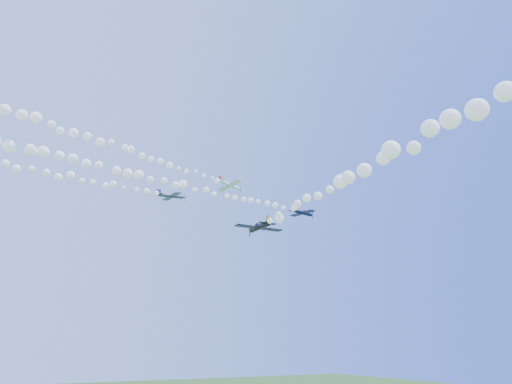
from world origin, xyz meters
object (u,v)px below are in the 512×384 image
plane_navy (302,213)px  plane_black (259,227)px  plane_white (230,185)px  plane_grey (171,196)px

plane_navy → plane_black: size_ratio=0.93×
plane_white → plane_navy: 19.72m
plane_white → plane_navy: plane_white is taller
plane_white → plane_grey: size_ratio=0.99×
plane_grey → plane_black: bearing=-81.0°
plane_white → plane_black: size_ratio=0.88×
plane_white → plane_navy: bearing=-24.6°
plane_navy → plane_grey: (-32.08, 5.50, 0.79)m
plane_white → plane_black: 30.05m
plane_navy → plane_grey: size_ratio=1.04×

